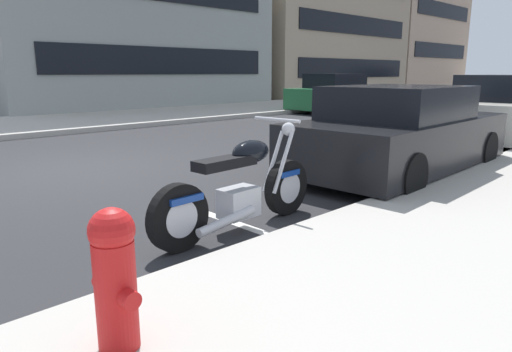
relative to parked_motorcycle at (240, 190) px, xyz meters
name	(u,v)px	position (x,y,z in m)	size (l,w,h in m)	color
ground_plane	(81,170)	(0.10, 4.05, -0.43)	(260.00, 260.00, 0.00)	#28282B
sidewalk_far_curb	(273,106)	(12.10, 11.04, -0.36)	(120.00, 5.00, 0.14)	#ADA89E
parking_stall_stripe	(237,224)	(0.10, 0.16, -0.42)	(0.12, 2.20, 0.01)	silver
parked_motorcycle	(240,190)	(0.00, 0.00, 0.00)	(2.16, 0.62, 1.11)	black
parked_car_mid_block	(400,133)	(3.59, 0.21, 0.23)	(4.25, 1.97, 1.38)	black
parked_car_near_corner	(505,110)	(8.80, 0.35, 0.29)	(4.69, 2.07, 1.53)	beige
car_opposite_curb	(335,94)	(12.50, 7.94, 0.28)	(4.30, 2.02, 1.52)	#236638
fire_hydrant	(115,276)	(-2.01, -1.23, 0.13)	(0.24, 0.36, 0.78)	red
townhouse_far_uphill	(103,7)	(8.09, 18.67, 4.21)	(12.56, 10.74, 9.27)	#939993
townhouse_near_left	(303,33)	(21.87, 17.60, 3.70)	(12.96, 8.60, 8.24)	tan
townhouse_mid_block	(388,3)	(33.74, 18.33, 6.89)	(10.37, 10.05, 14.63)	tan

